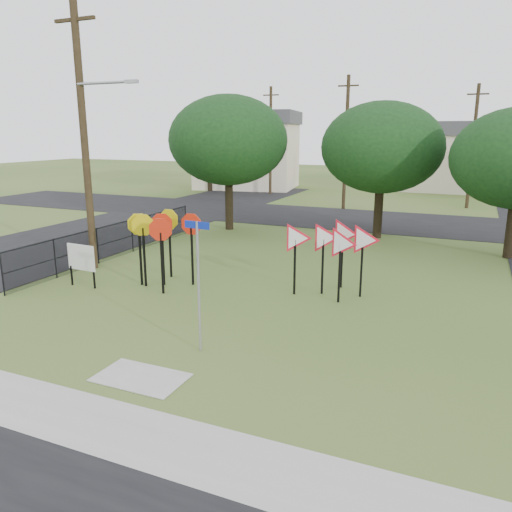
{
  "coord_description": "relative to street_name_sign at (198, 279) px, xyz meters",
  "views": [
    {
      "loc": [
        6.37,
        -10.6,
        5.3
      ],
      "look_at": [
        0.43,
        3.0,
        1.6
      ],
      "focal_mm": 35.0,
      "sensor_mm": 36.0,
      "label": 1
    }
  ],
  "objects": [
    {
      "name": "ground",
      "position": [
        -0.49,
        0.6,
        -1.86
      ],
      "size": [
        140.0,
        140.0,
        0.0
      ],
      "primitive_type": "plane",
      "color": "#3F5921"
    },
    {
      "name": "sidewalk",
      "position": [
        -0.49,
        -3.6,
        -1.85
      ],
      "size": [
        30.0,
        1.6,
        0.02
      ],
      "primitive_type": "cube",
      "color": "#9A9A92",
      "rests_on": "ground"
    },
    {
      "name": "planting_strip",
      "position": [
        -0.49,
        -4.8,
        -1.85
      ],
      "size": [
        30.0,
        0.8,
        0.02
      ],
      "primitive_type": "cube",
      "color": "#3F5921",
      "rests_on": "ground"
    },
    {
      "name": "street_left",
      "position": [
        -12.49,
        10.6,
        -1.85
      ],
      "size": [
        8.0,
        50.0,
        0.02
      ],
      "primitive_type": "cube",
      "color": "black",
      "rests_on": "ground"
    },
    {
      "name": "street_far",
      "position": [
        -0.49,
        20.6,
        -1.85
      ],
      "size": [
        60.0,
        8.0,
        0.02
      ],
      "primitive_type": "cube",
      "color": "black",
      "rests_on": "ground"
    },
    {
      "name": "curb_pad",
      "position": [
        -0.49,
        -1.8,
        -1.85
      ],
      "size": [
        2.0,
        1.2,
        0.02
      ],
      "primitive_type": "cube",
      "color": "#9A9A92",
      "rests_on": "ground"
    },
    {
      "name": "street_name_sign",
      "position": [
        0.0,
        0.0,
        0.0
      ],
      "size": [
        0.68,
        0.07,
        3.27
      ],
      "color": "#97999F",
      "rests_on": "ground"
    },
    {
      "name": "stop_sign_cluster",
      "position": [
        -3.95,
        4.26,
        0.06
      ],
      "size": [
        2.42,
        2.01,
        2.59
      ],
      "color": "black",
      "rests_on": "ground"
    },
    {
      "name": "yield_sign_cluster",
      "position": [
        1.82,
        5.58,
        -0.04
      ],
      "size": [
        3.15,
        1.74,
        2.47
      ],
      "color": "black",
      "rests_on": "ground"
    },
    {
      "name": "info_board",
      "position": [
        -6.42,
        2.96,
        -0.85
      ],
      "size": [
        1.21,
        0.11,
        1.52
      ],
      "color": "black",
      "rests_on": "ground"
    },
    {
      "name": "utility_pole_main",
      "position": [
        -7.73,
        5.1,
        3.35
      ],
      "size": [
        3.55,
        0.33,
        10.0
      ],
      "color": "#3B2D1B",
      "rests_on": "ground"
    },
    {
      "name": "far_pole_a",
      "position": [
        -2.49,
        24.6,
        2.74
      ],
      "size": [
        1.4,
        0.24,
        9.0
      ],
      "color": "#3B2D1B",
      "rests_on": "ground"
    },
    {
      "name": "far_pole_b",
      "position": [
        5.51,
        28.6,
        2.49
      ],
      "size": [
        1.4,
        0.24,
        8.5
      ],
      "color": "#3B2D1B",
      "rests_on": "ground"
    },
    {
      "name": "far_pole_c",
      "position": [
        -10.49,
        30.6,
        2.74
      ],
      "size": [
        1.4,
        0.24,
        9.0
      ],
      "color": "#3B2D1B",
      "rests_on": "ground"
    },
    {
      "name": "fence_run",
      "position": [
        -8.09,
        6.85,
        -1.07
      ],
      "size": [
        0.05,
        11.55,
        1.5
      ],
      "color": "black",
      "rests_on": "ground"
    },
    {
      "name": "house_left",
      "position": [
        -14.49,
        34.6,
        1.79
      ],
      "size": [
        10.58,
        8.88,
        7.2
      ],
      "color": "beige",
      "rests_on": "ground"
    },
    {
      "name": "house_mid",
      "position": [
        3.51,
        40.6,
        1.29
      ],
      "size": [
        8.4,
        8.4,
        6.2
      ],
      "color": "beige",
      "rests_on": "ground"
    },
    {
      "name": "tree_near_left",
      "position": [
        -6.49,
        14.6,
        3.0
      ],
      "size": [
        6.4,
        6.4,
        7.27
      ],
      "color": "black",
      "rests_on": "ground"
    },
    {
      "name": "tree_near_mid",
      "position": [
        1.51,
        15.6,
        2.68
      ],
      "size": [
        6.0,
        6.0,
        6.8
      ],
      "color": "black",
      "rests_on": "ground"
    },
    {
      "name": "tree_far_left",
      "position": [
        -16.49,
        30.6,
        3.31
      ],
      "size": [
        6.8,
        6.8,
        7.73
      ],
      "color": "black",
      "rests_on": "ground"
    }
  ]
}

